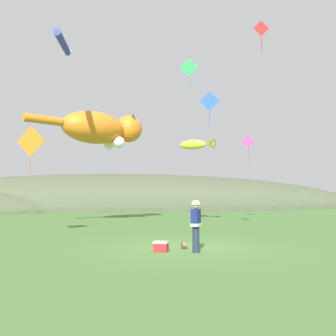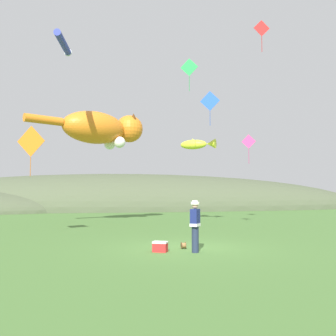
{
  "view_description": "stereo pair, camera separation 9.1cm",
  "coord_description": "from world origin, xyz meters",
  "px_view_note": "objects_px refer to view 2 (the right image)",
  "views": [
    {
      "loc": [
        -3.27,
        -13.45,
        2.09
      ],
      "look_at": [
        0.0,
        4.0,
        3.19
      ],
      "focal_mm": 40.0,
      "sensor_mm": 36.0,
      "label": 1
    },
    {
      "loc": [
        -3.18,
        -13.47,
        2.09
      ],
      "look_at": [
        0.0,
        4.0,
        3.19
      ],
      "focal_mm": 40.0,
      "sensor_mm": 36.0,
      "label": 2
    }
  ],
  "objects_px": {
    "picnic_cooler": "(160,247)",
    "kite_diamond_pink": "(249,142)",
    "kite_giant_cat": "(102,129)",
    "kite_spool": "(183,245)",
    "kite_diamond_red": "(262,29)",
    "kite_fish_windsock": "(197,144)",
    "kite_diamond_green": "(189,68)",
    "kite_tube_streamer": "(63,43)",
    "kite_diamond_orange": "(31,142)",
    "festival_attendant": "(195,224)",
    "kite_diamond_blue": "(210,101)"
  },
  "relations": [
    {
      "from": "kite_tube_streamer",
      "to": "kite_diamond_red",
      "type": "relative_size",
      "value": 1.5
    },
    {
      "from": "kite_diamond_green",
      "to": "kite_diamond_orange",
      "type": "xyz_separation_m",
      "value": [
        -8.17,
        -2.77,
        -4.88
      ]
    },
    {
      "from": "kite_giant_cat",
      "to": "kite_diamond_red",
      "type": "relative_size",
      "value": 4.04
    },
    {
      "from": "festival_attendant",
      "to": "kite_diamond_red",
      "type": "distance_m",
      "value": 13.4
    },
    {
      "from": "kite_diamond_red",
      "to": "kite_spool",
      "type": "bearing_deg",
      "value": -135.41
    },
    {
      "from": "kite_diamond_green",
      "to": "kite_fish_windsock",
      "type": "bearing_deg",
      "value": 68.29
    },
    {
      "from": "kite_tube_streamer",
      "to": "kite_diamond_red",
      "type": "height_order",
      "value": "kite_diamond_red"
    },
    {
      "from": "kite_tube_streamer",
      "to": "kite_diamond_pink",
      "type": "bearing_deg",
      "value": 5.79
    },
    {
      "from": "kite_diamond_red",
      "to": "kite_fish_windsock",
      "type": "bearing_deg",
      "value": 115.47
    },
    {
      "from": "kite_tube_streamer",
      "to": "festival_attendant",
      "type": "bearing_deg",
      "value": -54.7
    },
    {
      "from": "picnic_cooler",
      "to": "kite_giant_cat",
      "type": "xyz_separation_m",
      "value": [
        -1.96,
        12.08,
        6.04
      ]
    },
    {
      "from": "kite_tube_streamer",
      "to": "kite_diamond_blue",
      "type": "bearing_deg",
      "value": 9.91
    },
    {
      "from": "picnic_cooler",
      "to": "kite_diamond_pink",
      "type": "height_order",
      "value": "kite_diamond_pink"
    },
    {
      "from": "kite_spool",
      "to": "kite_giant_cat",
      "type": "distance_m",
      "value": 13.36
    },
    {
      "from": "festival_attendant",
      "to": "kite_diamond_blue",
      "type": "relative_size",
      "value": 0.84
    },
    {
      "from": "kite_spool",
      "to": "kite_diamond_blue",
      "type": "xyz_separation_m",
      "value": [
        3.44,
        7.95,
        7.37
      ]
    },
    {
      "from": "festival_attendant",
      "to": "kite_diamond_pink",
      "type": "distance_m",
      "value": 10.88
    },
    {
      "from": "kite_diamond_pink",
      "to": "kite_diamond_red",
      "type": "distance_m",
      "value": 6.42
    },
    {
      "from": "picnic_cooler",
      "to": "kite_diamond_green",
      "type": "bearing_deg",
      "value": 69.37
    },
    {
      "from": "festival_attendant",
      "to": "kite_spool",
      "type": "relative_size",
      "value": 7.26
    },
    {
      "from": "kite_giant_cat",
      "to": "kite_diamond_blue",
      "type": "bearing_deg",
      "value": -29.36
    },
    {
      "from": "kite_diamond_green",
      "to": "picnic_cooler",
      "type": "bearing_deg",
      "value": -110.63
    },
    {
      "from": "kite_giant_cat",
      "to": "kite_spool",
      "type": "bearing_deg",
      "value": -75.86
    },
    {
      "from": "festival_attendant",
      "to": "kite_diamond_blue",
      "type": "xyz_separation_m",
      "value": [
        3.23,
        8.85,
        6.54
      ]
    },
    {
      "from": "kite_fish_windsock",
      "to": "kite_diamond_green",
      "type": "bearing_deg",
      "value": -111.71
    },
    {
      "from": "kite_fish_windsock",
      "to": "kite_tube_streamer",
      "type": "height_order",
      "value": "kite_tube_streamer"
    },
    {
      "from": "kite_diamond_green",
      "to": "kite_diamond_orange",
      "type": "bearing_deg",
      "value": -161.28
    },
    {
      "from": "picnic_cooler",
      "to": "kite_tube_streamer",
      "type": "relative_size",
      "value": 0.21
    },
    {
      "from": "kite_diamond_blue",
      "to": "kite_diamond_red",
      "type": "height_order",
      "value": "kite_diamond_red"
    },
    {
      "from": "festival_attendant",
      "to": "kite_tube_streamer",
      "type": "bearing_deg",
      "value": 125.3
    },
    {
      "from": "festival_attendant",
      "to": "kite_tube_streamer",
      "type": "relative_size",
      "value": 0.64
    },
    {
      "from": "kite_tube_streamer",
      "to": "kite_diamond_red",
      "type": "bearing_deg",
      "value": -4.0
    },
    {
      "from": "kite_diamond_pink",
      "to": "kite_diamond_orange",
      "type": "xyz_separation_m",
      "value": [
        -11.87,
        -3.03,
        -0.66
      ]
    },
    {
      "from": "kite_spool",
      "to": "picnic_cooler",
      "type": "relative_size",
      "value": 0.42
    },
    {
      "from": "kite_spool",
      "to": "kite_diamond_green",
      "type": "xyz_separation_m",
      "value": [
        2.01,
        7.3,
        9.13
      ]
    },
    {
      "from": "kite_diamond_pink",
      "to": "kite_diamond_green",
      "type": "relative_size",
      "value": 0.9
    },
    {
      "from": "picnic_cooler",
      "to": "kite_giant_cat",
      "type": "distance_m",
      "value": 13.64
    },
    {
      "from": "kite_diamond_red",
      "to": "picnic_cooler",
      "type": "bearing_deg",
      "value": -137.09
    },
    {
      "from": "kite_giant_cat",
      "to": "kite_diamond_green",
      "type": "height_order",
      "value": "kite_diamond_green"
    },
    {
      "from": "festival_attendant",
      "to": "kite_spool",
      "type": "xyz_separation_m",
      "value": [
        -0.21,
        0.89,
        -0.83
      ]
    },
    {
      "from": "kite_spool",
      "to": "kite_diamond_red",
      "type": "relative_size",
      "value": 0.13
    },
    {
      "from": "picnic_cooler",
      "to": "kite_tube_streamer",
      "type": "distance_m",
      "value": 12.64
    },
    {
      "from": "kite_spool",
      "to": "kite_fish_windsock",
      "type": "relative_size",
      "value": 0.1
    },
    {
      "from": "kite_giant_cat",
      "to": "kite_diamond_green",
      "type": "distance_m",
      "value": 7.15
    },
    {
      "from": "kite_diamond_pink",
      "to": "kite_giant_cat",
      "type": "bearing_deg",
      "value": 155.32
    },
    {
      "from": "kite_giant_cat",
      "to": "kite_diamond_red",
      "type": "height_order",
      "value": "kite_diamond_red"
    },
    {
      "from": "kite_diamond_red",
      "to": "kite_diamond_green",
      "type": "distance_m",
      "value": 4.54
    },
    {
      "from": "picnic_cooler",
      "to": "kite_diamond_orange",
      "type": "relative_size",
      "value": 0.25
    },
    {
      "from": "festival_attendant",
      "to": "picnic_cooler",
      "type": "height_order",
      "value": "festival_attendant"
    },
    {
      "from": "kite_tube_streamer",
      "to": "kite_diamond_orange",
      "type": "distance_m",
      "value": 5.94
    }
  ]
}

